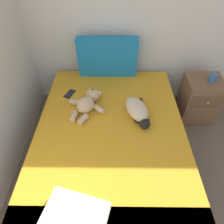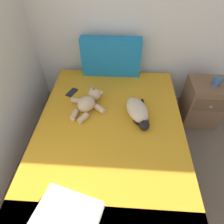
# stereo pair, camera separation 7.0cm
# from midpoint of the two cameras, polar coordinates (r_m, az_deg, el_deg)

# --- Properties ---
(bed) EXTENTS (1.48, 2.03, 0.49)m
(bed) POSITION_cam_midpoint_polar(r_m,az_deg,el_deg) (2.03, -1.42, -9.75)
(bed) COLOR brown
(bed) RESTS_ON ground_plane
(patterned_cushion) EXTENTS (0.70, 0.13, 0.47)m
(patterned_cushion) POSITION_cam_midpoint_polar(r_m,az_deg,el_deg) (2.40, -2.19, 15.90)
(patterned_cushion) COLOR #1972AD
(patterned_cushion) RESTS_ON bed
(cat) EXTENTS (0.30, 0.44, 0.15)m
(cat) POSITION_cam_midpoint_polar(r_m,az_deg,el_deg) (1.92, 6.51, 0.48)
(cat) COLOR #C6B293
(cat) RESTS_ON bed
(teddy_bear) EXTENTS (0.39, 0.47, 0.15)m
(teddy_bear) POSITION_cam_midpoint_polar(r_m,az_deg,el_deg) (2.02, -8.17, 2.87)
(teddy_bear) COLOR tan
(teddy_bear) RESTS_ON bed
(cell_phone) EXTENTS (0.12, 0.16, 0.01)m
(cell_phone) POSITION_cam_midpoint_polar(r_m,az_deg,el_deg) (2.26, -13.29, 5.28)
(cell_phone) COLOR black
(cell_phone) RESTS_ON bed
(throw_pillow) EXTENTS (0.46, 0.38, 0.11)m
(throw_pillow) POSITION_cam_midpoint_polar(r_m,az_deg,el_deg) (1.45, -12.34, -28.33)
(throw_pillow) COLOR white
(throw_pillow) RESTS_ON bed
(nightstand) EXTENTS (0.42, 0.41, 0.58)m
(nightstand) POSITION_cam_midpoint_polar(r_m,az_deg,el_deg) (2.65, 23.58, 3.44)
(nightstand) COLOR brown
(nightstand) RESTS_ON ground_plane
(mug) EXTENTS (0.12, 0.08, 0.09)m
(mug) POSITION_cam_midpoint_polar(r_m,az_deg,el_deg) (2.47, 26.96, 8.98)
(mug) COLOR #33598C
(mug) RESTS_ON nightstand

